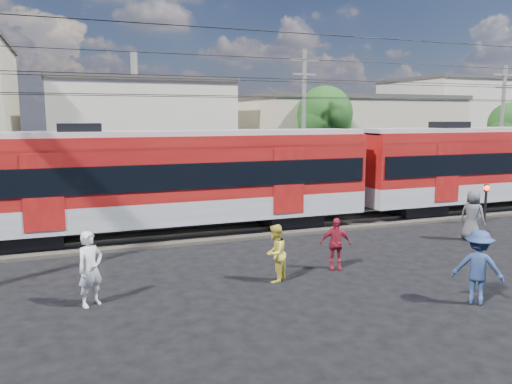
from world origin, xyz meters
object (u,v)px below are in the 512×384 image
car_silver (492,179)px  commuter_train (174,176)px  pedestrian_c (478,267)px  crossing_signal (486,196)px  pedestrian_a (90,269)px

car_silver → commuter_train: bearing=111.2°
pedestrian_c → crossing_signal: bearing=-92.3°
car_silver → pedestrian_a: bearing=122.2°
car_silver → pedestrian_c: bearing=139.7°
pedestrian_a → pedestrian_c: pedestrian_a is taller
pedestrian_a → pedestrian_c: (9.17, -3.31, -0.00)m
pedestrian_c → car_silver: 23.11m
pedestrian_c → commuter_train: bearing=-16.3°
commuter_train → pedestrian_a: bearing=-117.7°
pedestrian_a → pedestrian_c: size_ratio=1.00×
commuter_train → car_silver: size_ratio=13.73×
pedestrian_c → car_silver: pedestrian_c is taller
pedestrian_c → crossing_signal: (7.60, 7.30, 0.28)m
commuter_train → pedestrian_c: (5.70, -9.91, -1.45)m
pedestrian_a → pedestrian_c: 9.75m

